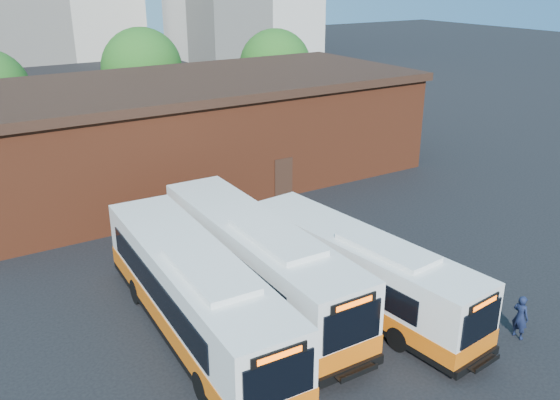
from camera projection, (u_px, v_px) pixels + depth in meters
ground at (414, 323)px, 22.55m from camera, size 220.00×220.00×0.00m
bus_west at (195, 297)px, 21.26m from camera, size 3.16×12.88×3.48m
bus_midwest at (257, 264)px, 23.64m from camera, size 2.87×12.89×3.50m
bus_mideast at (359, 273)px, 23.32m from camera, size 3.52×11.65×3.13m
transit_worker at (520, 317)px, 21.38m from camera, size 0.42×0.63×1.70m
depot_building at (192, 129)px, 37.15m from camera, size 28.60×12.60×6.40m
tree_mid at (142, 68)px, 48.53m from camera, size 6.56×6.56×8.36m
tree_east at (275, 65)px, 51.72m from camera, size 6.24×6.24×7.96m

